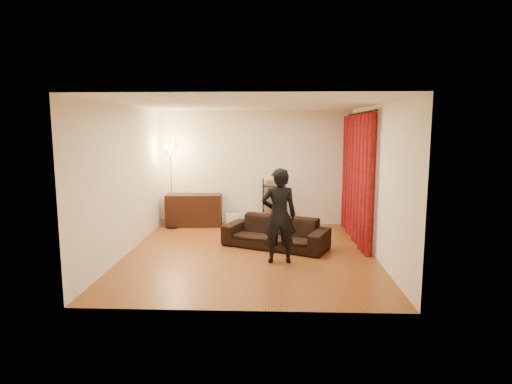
{
  "coord_description": "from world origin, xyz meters",
  "views": [
    {
      "loc": [
        0.42,
        -7.59,
        2.28
      ],
      "look_at": [
        0.1,
        0.3,
        1.1
      ],
      "focal_mm": 30.0,
      "sensor_mm": 36.0,
      "label": 1
    }
  ],
  "objects_px": {
    "sofa": "(276,232)",
    "person": "(279,216)",
    "storage_boxes": "(234,220)",
    "wire_shelf": "(274,203)",
    "media_cabinet": "(194,210)",
    "floor_lamp": "(171,186)"
  },
  "relations": [
    {
      "from": "sofa",
      "to": "floor_lamp",
      "type": "xyz_separation_m",
      "value": [
        -2.38,
        1.55,
        0.69
      ]
    },
    {
      "from": "wire_shelf",
      "to": "storage_boxes",
      "type": "bearing_deg",
      "value": -150.74
    },
    {
      "from": "media_cabinet",
      "to": "sofa",
      "type": "bearing_deg",
      "value": -45.68
    },
    {
      "from": "floor_lamp",
      "to": "person",
      "type": "bearing_deg",
      "value": -45.53
    },
    {
      "from": "sofa",
      "to": "person",
      "type": "height_order",
      "value": "person"
    },
    {
      "from": "media_cabinet",
      "to": "storage_boxes",
      "type": "relative_size",
      "value": 3.48
    },
    {
      "from": "storage_boxes",
      "to": "wire_shelf",
      "type": "xyz_separation_m",
      "value": [
        0.94,
        0.08,
        0.4
      ]
    },
    {
      "from": "sofa",
      "to": "media_cabinet",
      "type": "relative_size",
      "value": 1.56
    },
    {
      "from": "person",
      "to": "media_cabinet",
      "type": "relative_size",
      "value": 1.27
    },
    {
      "from": "media_cabinet",
      "to": "floor_lamp",
      "type": "relative_size",
      "value": 0.65
    },
    {
      "from": "media_cabinet",
      "to": "floor_lamp",
      "type": "height_order",
      "value": "floor_lamp"
    },
    {
      "from": "sofa",
      "to": "storage_boxes",
      "type": "relative_size",
      "value": 5.42
    },
    {
      "from": "sofa",
      "to": "storage_boxes",
      "type": "xyz_separation_m",
      "value": [
        -0.97,
        1.73,
        -0.14
      ]
    },
    {
      "from": "floor_lamp",
      "to": "media_cabinet",
      "type": "bearing_deg",
      "value": 26.24
    },
    {
      "from": "media_cabinet",
      "to": "storage_boxes",
      "type": "bearing_deg",
      "value": -5.75
    },
    {
      "from": "media_cabinet",
      "to": "floor_lamp",
      "type": "xyz_separation_m",
      "value": [
        -0.47,
        -0.23,
        0.61
      ]
    },
    {
      "from": "media_cabinet",
      "to": "storage_boxes",
      "type": "xyz_separation_m",
      "value": [
        0.94,
        -0.05,
        -0.22
      ]
    },
    {
      "from": "media_cabinet",
      "to": "storage_boxes",
      "type": "distance_m",
      "value": 0.96
    },
    {
      "from": "sofa",
      "to": "storage_boxes",
      "type": "height_order",
      "value": "sofa"
    },
    {
      "from": "wire_shelf",
      "to": "floor_lamp",
      "type": "bearing_deg",
      "value": -149.16
    },
    {
      "from": "person",
      "to": "floor_lamp",
      "type": "xyz_separation_m",
      "value": [
        -2.43,
        2.48,
        0.17
      ]
    },
    {
      "from": "sofa",
      "to": "person",
      "type": "distance_m",
      "value": 1.07
    }
  ]
}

